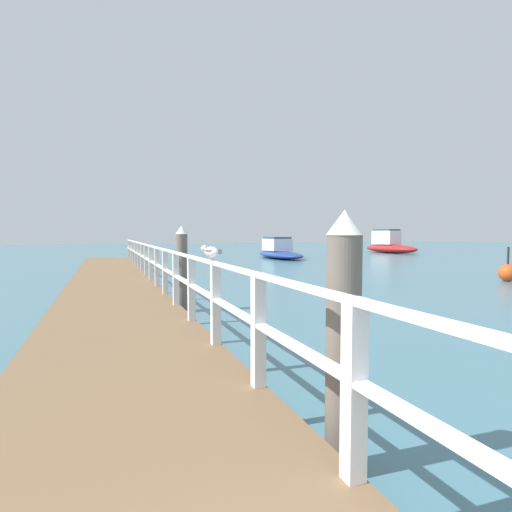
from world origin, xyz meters
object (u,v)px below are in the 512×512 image
Objects in this scene: dock_piling_far at (182,269)px; channel_buoy at (508,272)px; dock_piling_near at (343,342)px; boat_4 at (389,245)px; boat_3 at (279,251)px; seagull_foreground at (211,251)px.

dock_piling_far reaches higher than channel_buoy.
dock_piling_far is at bearing 90.00° from dock_piling_near.
boat_4 is at bearing 43.20° from dock_piling_far.
boat_3 is 1.02× the size of boat_4.
dock_piling_near is at bearing -101.61° from seagull_foreground.
dock_piling_far is at bearing -172.19° from channel_buoy.
seagull_foreground is (-0.38, 2.76, 0.62)m from dock_piling_near.
channel_buoy is (13.94, 6.29, -1.33)m from seagull_foreground.
dock_piling_near reaches higher than channel_buoy.
dock_piling_far reaches higher than boat_3.
boat_4 is (13.86, 4.17, 0.24)m from boat_3.
dock_piling_near is at bearing -110.66° from boat_3.
boat_3 is (11.08, 26.45, -0.52)m from dock_piling_near.
dock_piling_far is 13.70m from channel_buoy.
seagull_foreground is 0.07× the size of boat_3.
dock_piling_near is 0.31× the size of boat_4.
seagull_foreground is at bearing -155.70° from channel_buoy.
boat_3 is at bearing 44.68° from seagull_foreground.
boat_3 is 4.96× the size of channel_buoy.
boat_4 is 24.39m from channel_buoy.
boat_4 reaches higher than dock_piling_far.
boat_4 is (24.94, 23.42, -0.28)m from dock_piling_far.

